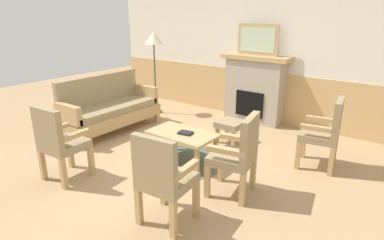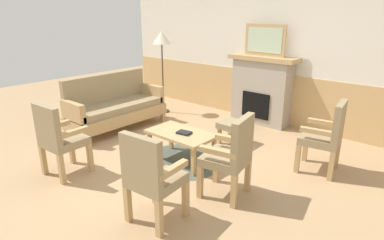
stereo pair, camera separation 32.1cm
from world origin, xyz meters
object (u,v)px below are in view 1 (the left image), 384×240
object	(u,v)px
fireplace	(255,88)
armchair_near_fireplace	(325,130)
armchair_by_window_left	(238,152)
armchair_front_left	(59,140)
floor_lamp_by_couch	(154,43)
coffee_table	(182,136)
framed_picture	(258,40)
armchair_front_center	(163,176)
couch	(110,109)
book_on_table	(185,133)
footstool	(230,126)

from	to	relation	value
fireplace	armchair_near_fireplace	world-z (taller)	fireplace
armchair_by_window_left	fireplace	bearing A→B (deg)	112.85
armchair_front_left	floor_lamp_by_couch	distance (m)	3.17
coffee_table	armchair_near_fireplace	world-z (taller)	armchair_near_fireplace
framed_picture	armchair_near_fireplace	xyz separation A→B (m)	(1.67, -1.25, -1.02)
armchair_near_fireplace	armchair_front_center	world-z (taller)	same
floor_lamp_by_couch	framed_picture	bearing A→B (deg)	21.38
armchair_near_fireplace	armchair_front_left	world-z (taller)	same
armchair_near_fireplace	couch	bearing A→B (deg)	-167.29
couch	armchair_by_window_left	size ratio (longest dim) A/B	1.84
framed_picture	couch	size ratio (longest dim) A/B	0.44
armchair_near_fireplace	fireplace	bearing A→B (deg)	143.33
armchair_near_fireplace	armchair_front_center	xyz separation A→B (m)	(-0.90, -2.25, 0.00)
book_on_table	footstool	distance (m)	1.07
framed_picture	armchair_front_left	distance (m)	3.83
fireplace	couch	world-z (taller)	fireplace
fireplace	armchair_near_fireplace	distance (m)	2.09
armchair_by_window_left	framed_picture	bearing A→B (deg)	112.85
fireplace	armchair_by_window_left	size ratio (longest dim) A/B	1.33
book_on_table	footstool	bearing A→B (deg)	84.37
couch	floor_lamp_by_couch	xyz separation A→B (m)	(-0.08, 1.29, 1.05)
footstool	floor_lamp_by_couch	size ratio (longest dim) A/B	0.24
coffee_table	armchair_front_center	world-z (taller)	armchair_front_center
coffee_table	footstool	size ratio (longest dim) A/B	2.40
armchair_near_fireplace	floor_lamp_by_couch	world-z (taller)	floor_lamp_by_couch
footstool	armchair_near_fireplace	bearing A→B (deg)	-1.01
fireplace	armchair_front_center	bearing A→B (deg)	-77.51
footstool	armchair_front_left	distance (m)	2.61
framed_picture	book_on_table	bearing A→B (deg)	-87.64
floor_lamp_by_couch	armchair_by_window_left	bearing A→B (deg)	-31.43
armchair_by_window_left	armchair_front_center	bearing A→B (deg)	-108.26
couch	armchair_near_fireplace	bearing A→B (deg)	12.71
armchair_near_fireplace	footstool	bearing A→B (deg)	178.99
armchair_by_window_left	armchair_front_left	size ratio (longest dim) A/B	1.00
footstool	armchair_by_window_left	size ratio (longest dim) A/B	0.41
framed_picture	floor_lamp_by_couch	bearing A→B (deg)	-158.62
fireplace	couch	bearing A→B (deg)	-131.76
armchair_front_center	floor_lamp_by_couch	xyz separation A→B (m)	(-2.68, 2.75, 0.91)
armchair_front_center	couch	bearing A→B (deg)	150.53
floor_lamp_by_couch	armchair_near_fireplace	bearing A→B (deg)	-8.00
book_on_table	armchair_near_fireplace	world-z (taller)	armchair_near_fireplace
footstool	armchair_front_left	world-z (taller)	armchair_front_left
framed_picture	coffee_table	bearing A→B (deg)	-89.33
framed_picture	footstool	world-z (taller)	framed_picture
armchair_by_window_left	footstool	bearing A→B (deg)	123.30
coffee_table	footstool	distance (m)	1.06
couch	book_on_table	world-z (taller)	couch
framed_picture	armchair_front_center	bearing A→B (deg)	-77.51
couch	floor_lamp_by_couch	world-z (taller)	floor_lamp_by_couch
armchair_front_left	book_on_table	bearing A→B (deg)	54.06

